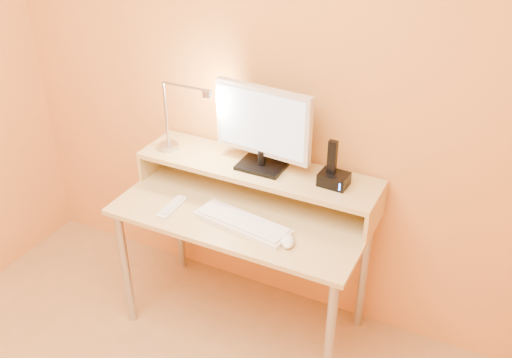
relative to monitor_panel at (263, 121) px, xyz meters
The scene contains 25 objects.
wall_back 0.21m from the monitor_panel, 98.67° to the left, with size 3.00×0.04×2.50m, color #E08B43.
desk_leg_fl 1.04m from the monitor_panel, 144.48° to the right, with size 0.04×0.04×0.69m, color #AEAEB4.
desk_leg_fr 1.02m from the monitor_panel, 37.96° to the right, with size 0.04×0.04×0.69m, color #AEAEB4.
desk_leg_bl 0.97m from the monitor_panel, behind, with size 0.04×0.04×0.69m, color #AEAEB4.
desk_leg_br 0.94m from the monitor_panel, ahead, with size 0.04×0.04×0.69m, color #AEAEB4.
desk_lower 0.44m from the monitor_panel, 98.67° to the right, with size 1.20×0.60×0.03m, color tan.
shelf_riser_left 0.70m from the monitor_panel, behind, with size 0.02×0.30×0.14m, color tan.
shelf_riser_right 0.66m from the monitor_panel, ahead, with size 0.02×0.30×0.14m, color tan.
desk_shelf 0.25m from the monitor_panel, 157.72° to the right, with size 1.20×0.30×0.03m, color tan.
monitor_foot 0.23m from the monitor_panel, 90.00° to the right, with size 0.22×0.16×0.02m, color black.
monitor_neck 0.19m from the monitor_panel, 90.00° to the right, with size 0.04×0.04×0.07m, color black.
monitor_panel is the anchor object (origin of this frame).
monitor_back 0.02m from the monitor_panel, 90.00° to the left, with size 0.44×0.01×0.28m, color black.
monitor_screen 0.02m from the monitor_panel, 90.00° to the right, with size 0.44×0.00×0.29m, color #A7C1DC.
lamp_base 0.56m from the monitor_panel, behind, with size 0.10×0.10×0.03m, color #AEAEB4.
lamp_post 0.51m from the monitor_panel, behind, with size 0.01×0.01×0.33m, color #AEAEB4.
lamp_arm 0.41m from the monitor_panel, behind, with size 0.01×0.01×0.24m, color #AEAEB4.
lamp_head 0.29m from the monitor_panel, behind, with size 0.04×0.04×0.03m, color #AEAEB4.
lamp_bulb 0.28m from the monitor_panel, behind, with size 0.03×0.03×0.00m, color #FFEAC6.
phone_dock 0.42m from the monitor_panel, ahead, with size 0.13×0.10×0.06m, color black.
phone_handset 0.36m from the monitor_panel, ahead, with size 0.04×0.03×0.16m, color black.
phone_led 0.46m from the monitor_panel, ahead, with size 0.01×0.00×0.04m, color blue.
keyboard 0.47m from the monitor_panel, 83.25° to the right, with size 0.46×0.15×0.02m, color white.
mouse 0.56m from the monitor_panel, 49.02° to the right, with size 0.06×0.10×0.03m, color white.
remote_control 0.59m from the monitor_panel, 137.38° to the right, with size 0.05×0.19×0.02m, color white.
Camera 1 is at (1.04, -0.79, 2.21)m, focal length 39.82 mm.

